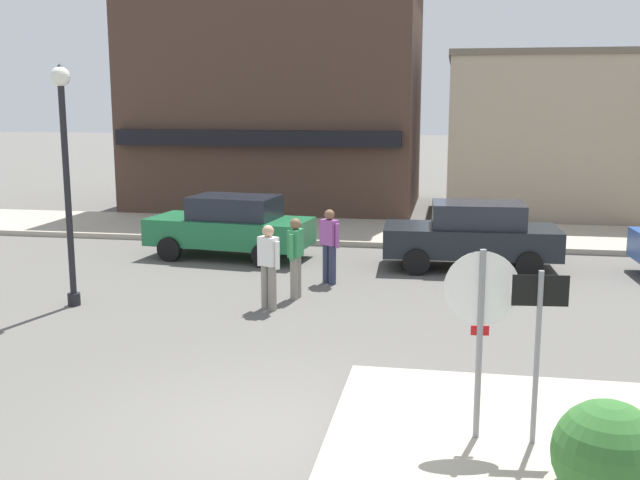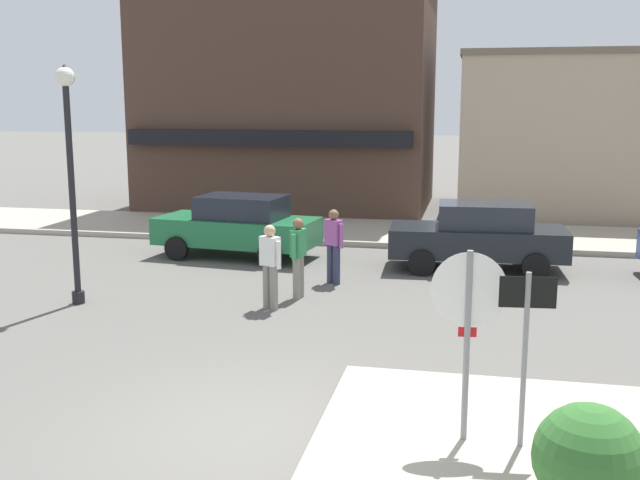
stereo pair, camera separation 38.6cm
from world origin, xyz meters
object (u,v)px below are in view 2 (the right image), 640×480
planter (587,475)px  parked_car_nearest (238,225)px  lamp_post (70,150)px  pedestrian_crossing_near (270,264)px  parked_car_second (479,235)px  stop_sign (468,321)px  pedestrian_crossing_far (334,244)px  one_way_sign (525,342)px  pedestrian_kerb_side (298,255)px

planter → parked_car_nearest: parked_car_nearest is taller
lamp_post → pedestrian_crossing_near: size_ratio=2.82×
planter → parked_car_second: size_ratio=0.30×
stop_sign → pedestrian_crossing_far: bearing=111.3°
lamp_post → parked_car_second: bearing=31.3°
stop_sign → parked_car_nearest: (-5.75, 9.67, -0.71)m
stop_sign → pedestrian_crossing_near: bearing=125.3°
lamp_post → pedestrian_crossing_far: size_ratio=2.82×
one_way_sign → parked_car_second: one_way_sign is taller
lamp_post → planter: bearing=-36.1°
lamp_post → one_way_sign: bearing=-31.1°
lamp_post → pedestrian_crossing_far: 5.64m
planter → pedestrian_crossing_near: (-4.79, 6.62, 0.31)m
planter → parked_car_second: bearing=95.1°
pedestrian_crossing_far → parked_car_second: bearing=33.7°
pedestrian_crossing_near → pedestrian_kerb_side: (0.33, 0.89, 0.00)m
planter → pedestrian_crossing_near: 8.18m
pedestrian_crossing_near → pedestrian_kerb_side: 0.95m
lamp_post → parked_car_second: lamp_post is taller
parked_car_second → pedestrian_crossing_near: pedestrian_crossing_near is taller
parked_car_second → pedestrian_crossing_near: bearing=-132.1°
one_way_sign → pedestrian_crossing_far: (-3.51, 7.45, -0.46)m
stop_sign → one_way_sign: (0.61, -0.04, -0.19)m
planter → pedestrian_crossing_far: size_ratio=0.76×
pedestrian_crossing_far → parked_car_nearest: bearing=141.7°
lamp_post → parked_car_second: 9.14m
pedestrian_crossing_far → stop_sign: bearing=-68.7°
lamp_post → pedestrian_crossing_near: lamp_post is taller
one_way_sign → parked_car_second: bearing=92.8°
parked_car_nearest → parked_car_second: (5.90, -0.23, 0.00)m
parked_car_nearest → pedestrian_crossing_far: (2.86, -2.25, 0.06)m
parked_car_nearest → stop_sign: bearing=-59.2°
planter → parked_car_second: (-0.96, 10.85, 0.25)m
planter → pedestrian_crossing_near: bearing=125.9°
parked_car_second → pedestrian_crossing_near: 5.71m
pedestrian_crossing_far → pedestrian_kerb_side: same height
pedestrian_crossing_near → pedestrian_crossing_far: bearing=70.3°
pedestrian_crossing_far → pedestrian_crossing_near: bearing=-109.7°
planter → lamp_post: lamp_post is taller
lamp_post → pedestrian_crossing_far: lamp_post is taller
one_way_sign → planter: 1.65m
parked_car_nearest → pedestrian_crossing_far: 3.64m
one_way_sign → lamp_post: lamp_post is taller
one_way_sign → pedestrian_kerb_side: 7.32m
planter → lamp_post: bearing=143.9°
lamp_post → pedestrian_kerb_side: lamp_post is taller
parked_car_second → stop_sign: bearing=-90.9°
lamp_post → parked_car_second: (7.59, 4.62, -2.15)m
lamp_post → pedestrian_crossing_far: (4.55, 2.59, -2.09)m
stop_sign → planter: stop_sign is taller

